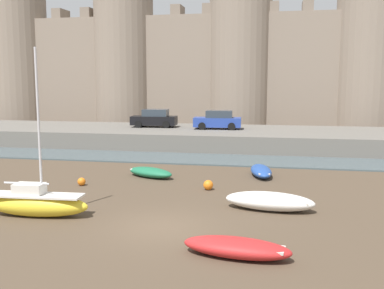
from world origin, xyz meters
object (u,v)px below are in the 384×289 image
object	(u,v)px
car_quay_west	(154,119)
mooring_buoy_off_centre	(82,182)
rowboat_near_channel_right	(270,201)
rowboat_foreground_centre	(150,172)
mooring_buoy_mid_mud	(208,185)
car_quay_centre_west	(218,120)
rowboat_near_channel_left	(237,247)
sailboat_midflat_centre	(37,203)
rowboat_midflat_right	(261,171)

from	to	relation	value
car_quay_west	mooring_buoy_off_centre	bearing A→B (deg)	-87.26
rowboat_near_channel_right	rowboat_foreground_centre	distance (m)	8.92
mooring_buoy_mid_mud	car_quay_west	xyz separation A→B (m)	(-7.66, 17.03, 1.96)
car_quay_centre_west	rowboat_near_channel_left	bearing A→B (deg)	-80.87
car_quay_west	mooring_buoy_mid_mud	bearing A→B (deg)	-65.78
mooring_buoy_mid_mud	mooring_buoy_off_centre	world-z (taller)	mooring_buoy_mid_mud
rowboat_near_channel_right	car_quay_west	size ratio (longest dim) A/B	0.95
rowboat_near_channel_left	mooring_buoy_off_centre	distance (m)	12.35
car_quay_centre_west	car_quay_west	bearing A→B (deg)	174.15
mooring_buoy_mid_mud	car_quay_centre_west	world-z (taller)	car_quay_centre_west
rowboat_near_channel_right	mooring_buoy_off_centre	size ratio (longest dim) A/B	9.29
mooring_buoy_mid_mud	car_quay_centre_west	distance (m)	16.63
rowboat_near_channel_left	mooring_buoy_mid_mud	size ratio (longest dim) A/B	7.06
mooring_buoy_off_centre	rowboat_foreground_centre	bearing A→B (deg)	42.40
mooring_buoy_mid_mud	car_quay_west	distance (m)	18.78
rowboat_near_channel_right	sailboat_midflat_centre	distance (m)	9.83
sailboat_midflat_centre	rowboat_midflat_right	bearing A→B (deg)	48.46
mooring_buoy_mid_mud	mooring_buoy_off_centre	bearing A→B (deg)	-177.16
sailboat_midflat_centre	mooring_buoy_mid_mud	world-z (taller)	sailboat_midflat_centre
rowboat_foreground_centre	rowboat_near_channel_right	bearing A→B (deg)	-38.47
rowboat_midflat_right	sailboat_midflat_centre	distance (m)	13.23
car_quay_west	rowboat_near_channel_left	bearing A→B (deg)	-68.85
rowboat_midflat_right	rowboat_foreground_centre	size ratio (longest dim) A/B	1.06
car_quay_centre_west	car_quay_west	xyz separation A→B (m)	(-5.91, 0.61, 0.00)
mooring_buoy_off_centre	car_quay_west	xyz separation A→B (m)	(-0.83, 17.37, 2.00)
rowboat_near_channel_left	mooring_buoy_mid_mud	world-z (taller)	rowboat_near_channel_left
rowboat_near_channel_left	sailboat_midflat_centre	size ratio (longest dim) A/B	0.53
sailboat_midflat_centre	mooring_buoy_mid_mud	distance (m)	8.58
rowboat_near_channel_right	car_quay_west	distance (m)	22.96
car_quay_centre_west	rowboat_foreground_centre	bearing A→B (deg)	-98.33
rowboat_midflat_right	rowboat_near_channel_right	bearing A→B (deg)	-84.74
mooring_buoy_off_centre	sailboat_midflat_centre	bearing A→B (deg)	-83.94
rowboat_near_channel_left	mooring_buoy_mid_mud	xyz separation A→B (m)	(-2.28, 8.68, -0.07)
car_quay_west	rowboat_midflat_right	bearing A→B (deg)	-51.93
rowboat_near_channel_left	mooring_buoy_off_centre	xyz separation A→B (m)	(-9.11, 8.34, -0.11)
rowboat_near_channel_left	rowboat_foreground_centre	xyz separation A→B (m)	(-6.08, 11.11, -0.02)
rowboat_near_channel_right	mooring_buoy_off_centre	world-z (taller)	rowboat_near_channel_right
rowboat_midflat_right	rowboat_near_channel_left	size ratio (longest dim) A/B	0.95
rowboat_near_channel_right	car_quay_west	world-z (taller)	car_quay_west
mooring_buoy_mid_mud	sailboat_midflat_centre	bearing A→B (deg)	-136.71
sailboat_midflat_centre	car_quay_centre_west	distance (m)	22.81
rowboat_near_channel_right	rowboat_near_channel_left	bearing A→B (deg)	-99.23
rowboat_near_channel_left	sailboat_midflat_centre	xyz separation A→B (m)	(-8.53, 2.80, 0.26)
car_quay_centre_west	sailboat_midflat_centre	bearing A→B (deg)	-101.38
rowboat_midflat_right	car_quay_west	bearing A→B (deg)	128.07
rowboat_near_channel_right	rowboat_foreground_centre	bearing A→B (deg)	141.53
sailboat_midflat_centre	mooring_buoy_mid_mud	size ratio (longest dim) A/B	13.45
rowboat_foreground_centre	car_quay_west	bearing A→B (deg)	104.81
rowboat_midflat_right	rowboat_near_channel_right	distance (m)	7.17
mooring_buoy_off_centre	rowboat_near_channel_right	bearing A→B (deg)	-15.53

